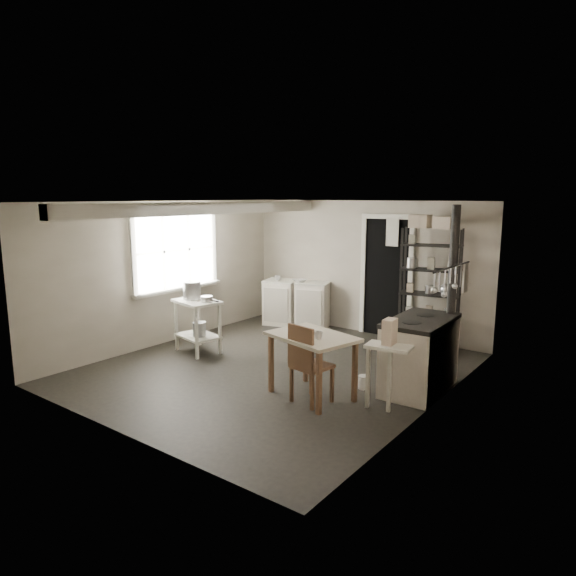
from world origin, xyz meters
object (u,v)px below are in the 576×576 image
Objects in this scene: stockpot at (192,291)px; shelf_rack at (430,289)px; prep_table at (198,327)px; work_table at (312,366)px; chair at (312,362)px; flour_sack at (426,338)px; base_cabinets at (297,301)px; stove at (420,356)px.

stockpot is 0.15× the size of shelf_rack.
stockpot is at bearing 170.26° from prep_table.
work_table is at bearing -110.47° from shelf_rack.
chair is at bearing -12.71° from stockpot.
prep_table is 2.78× the size of stockpot.
flour_sack is at bearing 33.65° from stockpot.
flour_sack is (2.61, -0.27, -0.22)m from base_cabinets.
prep_table is 2.45m from work_table.
prep_table is at bearing -112.99° from base_cabinets.
base_cabinets is 0.67× the size of shelf_rack.
base_cabinets is at bearing 166.98° from shelf_rack.
chair is at bearing -108.28° from shelf_rack.
base_cabinets is (0.36, 2.26, -0.48)m from stockpot.
base_cabinets is at bearing 148.67° from stove.
stockpot is 2.34m from base_cabinets.
chair is at bearing -55.90° from work_table.
work_table is 2.48m from flour_sack.
work_table is (2.55, -0.46, -0.56)m from stockpot.
shelf_rack reaches higher than stove.
stockpot reaches higher than work_table.
stockpot is at bearing -155.13° from shelf_rack.
stockpot is 2.74m from chair.
chair reaches higher than flour_sack.
stove is 1.22× the size of chair.
chair is at bearing -129.53° from stove.
prep_table reaches higher than work_table.
shelf_rack is at bearing 39.44° from prep_table.
prep_table is 2.29m from base_cabinets.
stockpot is 0.65× the size of flour_sack.
stove is 1.15× the size of work_table.
shelf_rack is at bearing 106.35° from stove.
work_table is 1.06× the size of chair.
shelf_rack is (2.77, 2.28, 0.55)m from prep_table.
shelf_rack is at bearing 105.49° from flour_sack.
chair is 2.12× the size of flour_sack.
chair is (2.27, -2.85, 0.02)m from base_cabinets.
base_cabinets is 3.65m from chair.
stove is 1.40m from chair.
base_cabinets reaches higher than work_table.
shelf_rack is 1.88× the size of work_table.
prep_table is 0.86× the size of chair.
chair is (0.09, -0.14, 0.10)m from work_table.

